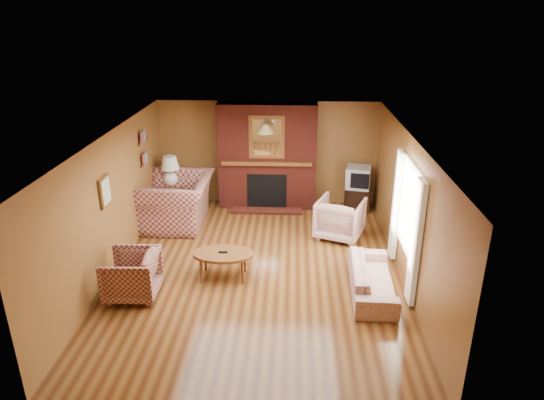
{
  "coord_description": "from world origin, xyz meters",
  "views": [
    {
      "loc": [
        0.59,
        -7.53,
        4.33
      ],
      "look_at": [
        0.21,
        0.6,
        1.09
      ],
      "focal_mm": 32.0,
      "sensor_mm": 36.0,
      "label": 1
    }
  ],
  "objects_px": {
    "floral_sofa": "(372,278)",
    "floral_armchair": "(340,218)",
    "side_table": "(173,199)",
    "tv_stand": "(357,199)",
    "fireplace": "(267,157)",
    "crt_tv": "(358,177)",
    "plaid_loveseat": "(177,201)",
    "plaid_armchair": "(132,275)",
    "coffee_table": "(223,255)",
    "table_lamp": "(170,169)"
  },
  "relations": [
    {
      "from": "fireplace",
      "to": "plaid_loveseat",
      "type": "distance_m",
      "value": 2.25
    },
    {
      "from": "floral_sofa",
      "to": "side_table",
      "type": "relative_size",
      "value": 2.6
    },
    {
      "from": "plaid_loveseat",
      "to": "floral_armchair",
      "type": "relative_size",
      "value": 1.8
    },
    {
      "from": "plaid_armchair",
      "to": "floral_sofa",
      "type": "distance_m",
      "value": 3.86
    },
    {
      "from": "plaid_armchair",
      "to": "table_lamp",
      "type": "bearing_deg",
      "value": -179.26
    },
    {
      "from": "coffee_table",
      "to": "tv_stand",
      "type": "height_order",
      "value": "tv_stand"
    },
    {
      "from": "plaid_armchair",
      "to": "coffee_table",
      "type": "distance_m",
      "value": 1.52
    },
    {
      "from": "crt_tv",
      "to": "floral_sofa",
      "type": "bearing_deg",
      "value": -92.5
    },
    {
      "from": "plaid_armchair",
      "to": "side_table",
      "type": "xyz_separation_m",
      "value": [
        -0.15,
        3.38,
        -0.05
      ]
    },
    {
      "from": "plaid_armchair",
      "to": "coffee_table",
      "type": "bearing_deg",
      "value": 113.32
    },
    {
      "from": "floral_sofa",
      "to": "floral_armchair",
      "type": "distance_m",
      "value": 2.07
    },
    {
      "from": "fireplace",
      "to": "floral_sofa",
      "type": "xyz_separation_m",
      "value": [
        1.9,
        -3.63,
        -0.93
      ]
    },
    {
      "from": "plaid_armchair",
      "to": "floral_armchair",
      "type": "distance_m",
      "value": 4.2
    },
    {
      "from": "tv_stand",
      "to": "table_lamp",
      "type": "bearing_deg",
      "value": -178.34
    },
    {
      "from": "crt_tv",
      "to": "plaid_armchair",
      "type": "bearing_deg",
      "value": -137.01
    },
    {
      "from": "plaid_loveseat",
      "to": "crt_tv",
      "type": "relative_size",
      "value": 2.6
    },
    {
      "from": "floral_sofa",
      "to": "crt_tv",
      "type": "bearing_deg",
      "value": -0.1
    },
    {
      "from": "plaid_armchair",
      "to": "plaid_loveseat",
      "type": "bearing_deg",
      "value": 176.17
    },
    {
      "from": "plaid_armchair",
      "to": "crt_tv",
      "type": "bearing_deg",
      "value": 131.19
    },
    {
      "from": "floral_armchair",
      "to": "plaid_armchair",
      "type": "bearing_deg",
      "value": 54.63
    },
    {
      "from": "floral_sofa",
      "to": "side_table",
      "type": "bearing_deg",
      "value": 54.68
    },
    {
      "from": "plaid_armchair",
      "to": "floral_sofa",
      "type": "relative_size",
      "value": 0.49
    },
    {
      "from": "fireplace",
      "to": "tv_stand",
      "type": "xyz_separation_m",
      "value": [
        2.05,
        -0.18,
        -0.9
      ]
    },
    {
      "from": "fireplace",
      "to": "crt_tv",
      "type": "height_order",
      "value": "fireplace"
    },
    {
      "from": "floral_sofa",
      "to": "floral_armchair",
      "type": "bearing_deg",
      "value": 12.29
    },
    {
      "from": "plaid_armchair",
      "to": "table_lamp",
      "type": "relative_size",
      "value": 1.22
    },
    {
      "from": "side_table",
      "to": "coffee_table",
      "type": "bearing_deg",
      "value": -60.92
    },
    {
      "from": "plaid_armchair",
      "to": "coffee_table",
      "type": "xyz_separation_m",
      "value": [
        1.37,
        0.64,
        0.04
      ]
    },
    {
      "from": "plaid_loveseat",
      "to": "floral_armchair",
      "type": "xyz_separation_m",
      "value": [
        3.4,
        -0.49,
        -0.11
      ]
    },
    {
      "from": "floral_armchair",
      "to": "table_lamp",
      "type": "height_order",
      "value": "table_lamp"
    },
    {
      "from": "tv_stand",
      "to": "crt_tv",
      "type": "distance_m",
      "value": 0.52
    },
    {
      "from": "floral_armchair",
      "to": "tv_stand",
      "type": "height_order",
      "value": "floral_armchair"
    },
    {
      "from": "table_lamp",
      "to": "crt_tv",
      "type": "distance_m",
      "value": 4.17
    },
    {
      "from": "fireplace",
      "to": "plaid_armchair",
      "type": "xyz_separation_m",
      "value": [
        -1.95,
        -3.92,
        -0.8
      ]
    },
    {
      "from": "plaid_armchair",
      "to": "tv_stand",
      "type": "height_order",
      "value": "plaid_armchair"
    },
    {
      "from": "fireplace",
      "to": "plaid_loveseat",
      "type": "relative_size",
      "value": 1.5
    },
    {
      "from": "plaid_armchair",
      "to": "coffee_table",
      "type": "height_order",
      "value": "plaid_armchair"
    },
    {
      "from": "fireplace",
      "to": "crt_tv",
      "type": "bearing_deg",
      "value": -5.3
    },
    {
      "from": "plaid_armchair",
      "to": "floral_armchair",
      "type": "relative_size",
      "value": 0.93
    },
    {
      "from": "tv_stand",
      "to": "coffee_table",
      "type": "bearing_deg",
      "value": -133.52
    },
    {
      "from": "plaid_loveseat",
      "to": "tv_stand",
      "type": "xyz_separation_m",
      "value": [
        3.9,
        0.92,
        -0.24
      ]
    },
    {
      "from": "side_table",
      "to": "tv_stand",
      "type": "relative_size",
      "value": 1.18
    },
    {
      "from": "plaid_armchair",
      "to": "tv_stand",
      "type": "relative_size",
      "value": 1.49
    },
    {
      "from": "plaid_armchair",
      "to": "table_lamp",
      "type": "distance_m",
      "value": 3.45
    },
    {
      "from": "floral_armchair",
      "to": "tv_stand",
      "type": "xyz_separation_m",
      "value": [
        0.5,
        1.41,
        -0.13
      ]
    },
    {
      "from": "floral_armchair",
      "to": "crt_tv",
      "type": "relative_size",
      "value": 1.45
    },
    {
      "from": "plaid_armchair",
      "to": "crt_tv",
      "type": "height_order",
      "value": "crt_tv"
    },
    {
      "from": "side_table",
      "to": "tv_stand",
      "type": "bearing_deg",
      "value": 4.82
    },
    {
      "from": "crt_tv",
      "to": "plaid_loveseat",
      "type": "bearing_deg",
      "value": -166.81
    },
    {
      "from": "plaid_armchair",
      "to": "floral_armchair",
      "type": "bearing_deg",
      "value": 121.77
    }
  ]
}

